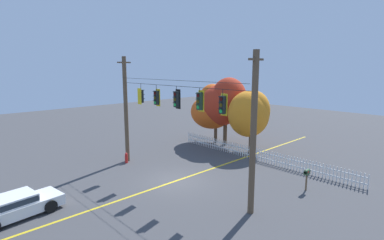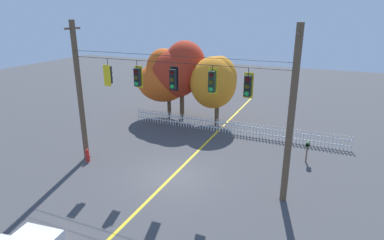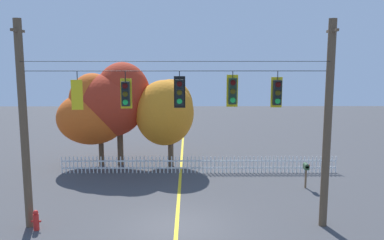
% 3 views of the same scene
% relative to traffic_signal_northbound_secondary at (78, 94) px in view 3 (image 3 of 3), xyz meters
% --- Properties ---
extents(ground, '(80.00, 80.00, 0.00)m').
position_rel_traffic_signal_northbound_secondary_xyz_m(ground, '(3.70, 0.01, -5.24)').
color(ground, '#424244').
extents(lane_centerline_stripe, '(0.16, 36.00, 0.01)m').
position_rel_traffic_signal_northbound_secondary_xyz_m(lane_centerline_stripe, '(3.70, 0.01, -5.24)').
color(lane_centerline_stripe, gold).
rests_on(lane_centerline_stripe, ground).
extents(signal_support_span, '(11.95, 1.10, 8.06)m').
position_rel_traffic_signal_northbound_secondary_xyz_m(signal_support_span, '(3.70, 0.01, -1.15)').
color(signal_support_span, brown).
rests_on(signal_support_span, ground).
extents(traffic_signal_northbound_secondary, '(0.43, 0.38, 1.45)m').
position_rel_traffic_signal_northbound_secondary_xyz_m(traffic_signal_northbound_secondary, '(0.00, 0.00, 0.00)').
color(traffic_signal_northbound_secondary, black).
extents(traffic_signal_eastbound_side, '(0.43, 0.38, 1.43)m').
position_rel_traffic_signal_northbound_secondary_xyz_m(traffic_signal_eastbound_side, '(1.80, 0.02, 0.03)').
color(traffic_signal_eastbound_side, black).
extents(traffic_signal_northbound_primary, '(0.43, 0.38, 1.41)m').
position_rel_traffic_signal_northbound_secondary_xyz_m(traffic_signal_northbound_primary, '(3.84, 0.02, 0.08)').
color(traffic_signal_northbound_primary, black).
extents(traffic_signal_southbound_primary, '(0.43, 0.38, 1.37)m').
position_rel_traffic_signal_northbound_secondary_xyz_m(traffic_signal_southbound_primary, '(5.85, 0.02, 0.12)').
color(traffic_signal_southbound_primary, black).
extents(traffic_signal_westbound_side, '(0.43, 0.38, 1.40)m').
position_rel_traffic_signal_northbound_secondary_xyz_m(traffic_signal_westbound_side, '(7.54, 0.02, 0.07)').
color(traffic_signal_westbound_side, black).
extents(white_picket_fence, '(15.89, 0.06, 0.98)m').
position_rel_traffic_signal_northbound_secondary_xyz_m(white_picket_fence, '(4.78, 7.48, -4.75)').
color(white_picket_fence, white).
rests_on(white_picket_fence, ground).
extents(autumn_maple_near_fence, '(4.24, 3.66, 5.69)m').
position_rel_traffic_signal_northbound_secondary_xyz_m(autumn_maple_near_fence, '(-1.57, 9.29, -1.91)').
color(autumn_maple_near_fence, brown).
rests_on(autumn_maple_near_fence, ground).
extents(autumn_maple_mid, '(4.42, 3.78, 6.35)m').
position_rel_traffic_signal_northbound_secondary_xyz_m(autumn_maple_mid, '(-0.25, 9.36, -1.24)').
color(autumn_maple_mid, brown).
rests_on(autumn_maple_mid, ground).
extents(autumn_oak_far_east, '(3.55, 3.50, 5.32)m').
position_rel_traffic_signal_northbound_secondary_xyz_m(autumn_oak_far_east, '(2.83, 9.17, -1.85)').
color(autumn_oak_far_east, brown).
rests_on(autumn_oak_far_east, ground).
extents(fire_hydrant, '(0.38, 0.22, 0.81)m').
position_rel_traffic_signal_northbound_secondary_xyz_m(fire_hydrant, '(-1.73, -0.35, -4.85)').
color(fire_hydrant, red).
rests_on(fire_hydrant, ground).
extents(roadside_mailbox, '(0.25, 0.44, 1.30)m').
position_rel_traffic_signal_northbound_secondary_xyz_m(roadside_mailbox, '(10.16, 4.70, -4.18)').
color(roadside_mailbox, brown).
rests_on(roadside_mailbox, ground).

